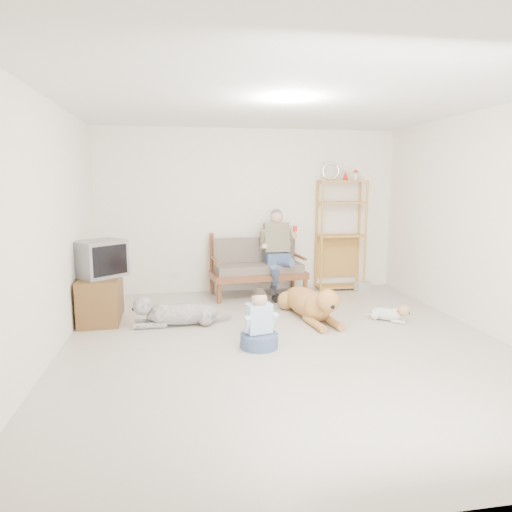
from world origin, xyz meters
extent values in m
plane|color=beige|center=(0.00, 0.00, 0.00)|extent=(5.50, 5.50, 0.00)
plane|color=white|center=(0.00, 0.00, 2.70)|extent=(5.50, 5.50, 0.00)
plane|color=white|center=(0.00, 2.75, 1.35)|extent=(5.00, 0.00, 5.00)
plane|color=white|center=(0.00, -2.75, 1.35)|extent=(5.00, 0.00, 5.00)
plane|color=white|center=(-2.50, 0.00, 1.35)|extent=(0.00, 5.50, 5.50)
plane|color=white|center=(2.50, 0.00, 1.35)|extent=(0.00, 5.50, 5.50)
cube|color=brown|center=(0.07, 2.30, 0.35)|extent=(1.56, 0.85, 0.10)
cube|color=#695E50|center=(0.07, 2.30, 0.47)|extent=(1.43, 0.73, 0.13)
cube|color=#695E50|center=(0.07, 2.54, 0.70)|extent=(1.39, 0.26, 0.45)
cylinder|color=brown|center=(0.07, 2.60, 0.90)|extent=(1.40, 0.19, 0.05)
cylinder|color=brown|center=(-0.63, 2.00, 0.15)|extent=(0.07, 0.07, 0.30)
cylinder|color=brown|center=(-0.63, 2.60, 0.47)|extent=(0.07, 0.07, 0.95)
cylinder|color=brown|center=(0.77, 2.00, 0.15)|extent=(0.07, 0.07, 0.30)
cylinder|color=brown|center=(0.77, 2.60, 0.47)|extent=(0.07, 0.07, 0.95)
cube|color=#43547B|center=(0.39, 2.31, 0.60)|extent=(0.38, 0.36, 0.19)
cube|color=#7B7656|center=(0.39, 2.40, 0.94)|extent=(0.40, 0.28, 0.50)
sphere|color=tan|center=(0.39, 2.37, 1.27)|extent=(0.20, 0.20, 0.20)
sphere|color=#55504B|center=(0.39, 2.39, 1.31)|extent=(0.18, 0.18, 0.18)
cylinder|color=red|center=(0.65, 2.19, 1.10)|extent=(0.07, 0.07, 0.09)
cube|color=gold|center=(1.54, 2.55, 1.84)|extent=(0.79, 0.32, 0.03)
torus|color=silver|center=(1.34, 2.55, 2.01)|extent=(0.32, 0.05, 0.32)
cone|color=red|center=(1.59, 2.55, 1.94)|extent=(0.10, 0.10, 0.17)
cylinder|color=gold|center=(1.16, 2.40, 0.93)|extent=(0.04, 0.04, 1.86)
cylinder|color=gold|center=(1.16, 2.70, 0.93)|extent=(0.04, 0.04, 1.86)
cylinder|color=gold|center=(1.93, 2.40, 0.93)|extent=(0.04, 0.04, 1.86)
cylinder|color=gold|center=(1.93, 2.70, 0.93)|extent=(0.04, 0.04, 1.86)
cube|color=silver|center=(1.89, 2.37, 0.07)|extent=(0.26, 0.21, 0.15)
cube|color=brown|center=(-2.22, 1.33, 0.30)|extent=(0.52, 0.91, 0.60)
cube|color=brown|center=(-2.46, 1.11, 0.30)|extent=(0.03, 0.40, 0.50)
cube|color=brown|center=(-2.46, 1.55, 0.30)|extent=(0.03, 0.40, 0.50)
cube|color=slate|center=(-2.20, 1.31, 0.84)|extent=(0.74, 0.73, 0.48)
cube|color=black|center=(-2.05, 1.14, 0.84)|extent=(0.38, 0.34, 0.38)
cube|color=silver|center=(-1.25, 2.73, 0.30)|extent=(0.12, 0.02, 0.08)
ellipsoid|color=#B7783F|center=(0.54, 1.10, 0.18)|extent=(0.59, 1.22, 0.37)
sphere|color=#B7783F|center=(0.59, 0.75, 0.21)|extent=(0.37, 0.37, 0.37)
sphere|color=#B7783F|center=(0.64, 0.46, 0.37)|extent=(0.29, 0.29, 0.29)
ellipsoid|color=#B7783F|center=(0.66, 0.33, 0.34)|extent=(0.16, 0.22, 0.11)
cylinder|color=#B7783F|center=(0.45, 1.68, 0.07)|extent=(0.28, 0.44, 0.06)
ellipsoid|color=#B7783F|center=(0.53, 0.48, 0.37)|extent=(0.08, 0.10, 0.14)
ellipsoid|color=#B7783F|center=(0.73, 0.51, 0.37)|extent=(0.08, 0.10, 0.14)
ellipsoid|color=silver|center=(-1.14, 0.96, 0.14)|extent=(0.94, 0.35, 0.28)
sphere|color=silver|center=(-1.42, 0.94, 0.16)|extent=(0.28, 0.28, 0.28)
sphere|color=silver|center=(-1.65, 0.94, 0.28)|extent=(0.24, 0.24, 0.24)
ellipsoid|color=silver|center=(-1.76, 0.93, 0.25)|extent=(0.18, 0.11, 0.09)
cylinder|color=silver|center=(-0.68, 0.97, 0.06)|extent=(0.36, 0.18, 0.04)
ellipsoid|color=silver|center=(-1.63, 1.02, 0.28)|extent=(0.08, 0.06, 0.12)
ellipsoid|color=silver|center=(-1.63, 0.85, 0.28)|extent=(0.08, 0.06, 0.12)
ellipsoid|color=beige|center=(1.53, 0.71, 0.08)|extent=(0.44, 0.43, 0.17)
sphere|color=beige|center=(1.62, 0.62, 0.09)|extent=(0.17, 0.17, 0.17)
sphere|color=tan|center=(1.70, 0.55, 0.17)|extent=(0.15, 0.15, 0.15)
ellipsoid|color=tan|center=(1.75, 0.50, 0.15)|extent=(0.12, 0.12, 0.06)
cylinder|color=beige|center=(1.38, 0.86, 0.03)|extent=(0.17, 0.09, 0.03)
cone|color=tan|center=(1.65, 0.52, 0.21)|extent=(0.05, 0.05, 0.05)
cone|color=tan|center=(1.73, 0.60, 0.21)|extent=(0.05, 0.05, 0.05)
torus|color=red|center=(1.69, 0.56, 0.16)|extent=(0.14, 0.14, 0.02)
cylinder|color=#43547B|center=(-0.32, -0.02, 0.08)|extent=(0.43, 0.43, 0.16)
cube|color=silver|center=(-0.32, 0.00, 0.33)|extent=(0.30, 0.23, 0.33)
sphere|color=tan|center=(-0.32, -0.02, 0.56)|extent=(0.17, 0.17, 0.17)
sphere|color=black|center=(-0.32, -0.01, 0.59)|extent=(0.16, 0.16, 0.16)
camera|label=1|loc=(-1.16, -4.82, 1.82)|focal=32.00mm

